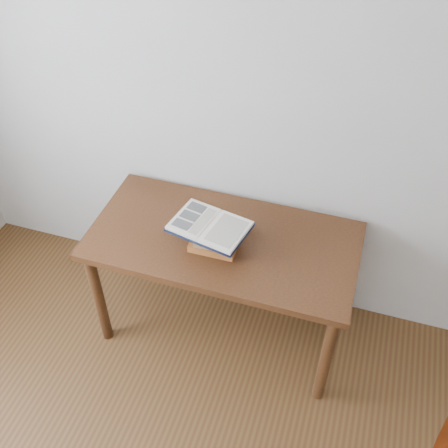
% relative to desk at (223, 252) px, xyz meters
% --- Properties ---
extents(desk, '(1.37, 0.68, 0.73)m').
position_rel_desk_xyz_m(desk, '(0.00, 0.00, 0.00)').
color(desk, '#462A11').
rests_on(desk, ground).
extents(book_stack, '(0.25, 0.21, 0.13)m').
position_rel_desk_xyz_m(book_stack, '(-0.02, -0.06, 0.16)').
color(book_stack, '#974F22').
rests_on(book_stack, desk).
extents(open_book, '(0.41, 0.32, 0.03)m').
position_rel_desk_xyz_m(open_book, '(-0.04, -0.07, 0.24)').
color(open_book, black).
rests_on(open_book, book_stack).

